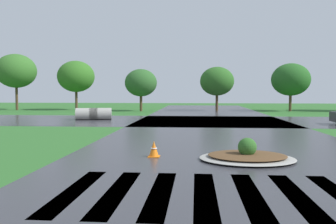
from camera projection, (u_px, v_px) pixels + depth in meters
name	position (u px, v px, depth m)	size (l,w,h in m)	color
asphalt_roadway	(227.00, 150.00, 12.15)	(10.49, 80.00, 0.01)	#35353A
asphalt_cross_road	(211.00, 121.00, 24.19)	(90.00, 9.44, 0.01)	#35353A
crosswalk_stripes	(250.00, 195.00, 6.83)	(7.65, 3.35, 0.01)	white
median_island	(247.00, 156.00, 10.28)	(2.87, 2.31, 0.68)	#9E9B93
drainage_pipe_stack	(94.00, 114.00, 25.12)	(2.70, 1.43, 0.87)	#9E9B93
traffic_cone	(154.00, 149.00, 10.80)	(0.36, 0.36, 0.51)	orange
background_treeline	(185.00, 76.00, 36.99)	(42.07, 5.52, 6.29)	#4C3823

